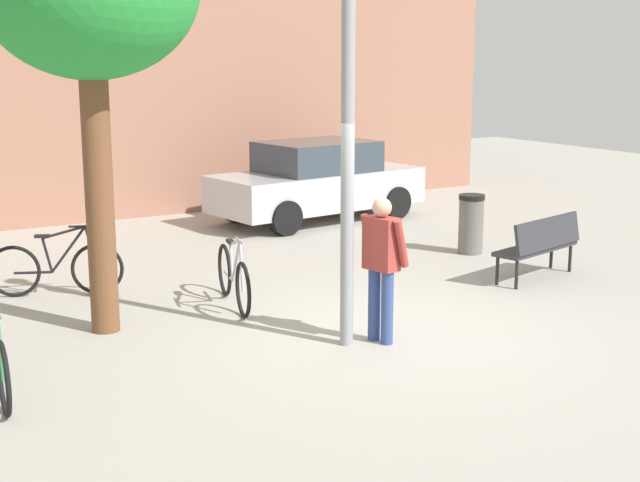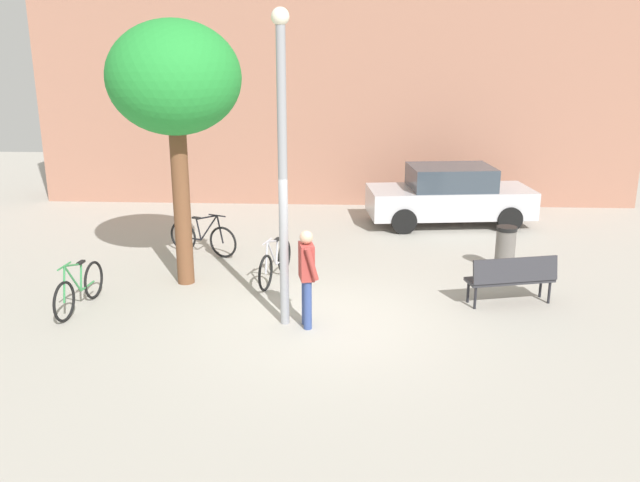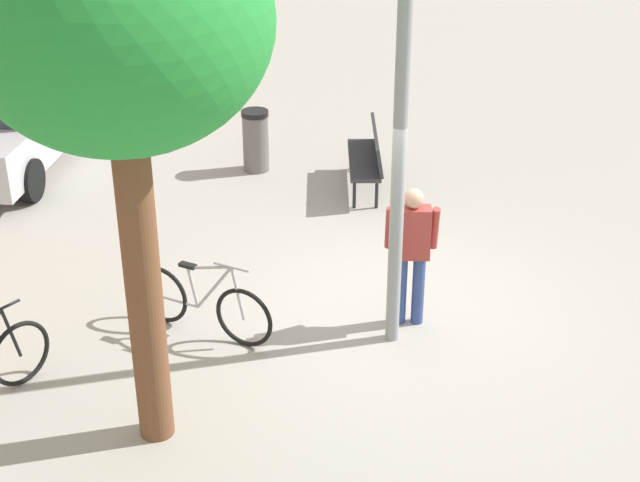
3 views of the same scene
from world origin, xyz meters
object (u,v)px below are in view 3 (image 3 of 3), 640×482
object	(u,v)px
plaza_tree	(118,29)
bicycle_silver	(202,304)
trash_bin	(256,140)
person_by_lamppost	(411,247)
park_bench	(369,154)
lamppost	(402,93)
parked_car_silver	(10,117)

from	to	relation	value
plaza_tree	bicycle_silver	distance (m)	3.96
trash_bin	person_by_lamppost	bearing A→B (deg)	-142.20
person_by_lamppost	park_bench	bearing A→B (deg)	17.93
park_bench	trash_bin	size ratio (longest dim) A/B	1.71
person_by_lamppost	trash_bin	bearing A→B (deg)	37.80
plaza_tree	trash_bin	world-z (taller)	plaza_tree
plaza_tree	person_by_lamppost	bearing A→B (deg)	-38.39
park_bench	trash_bin	distance (m)	1.87
lamppost	plaza_tree	xyz separation A→B (m)	(-2.18, 1.91, 1.07)
plaza_tree	bicycle_silver	world-z (taller)	plaza_tree
plaza_tree	park_bench	bearing A→B (deg)	-7.84
lamppost	person_by_lamppost	world-z (taller)	lamppost
plaza_tree	parked_car_silver	world-z (taller)	plaza_tree
bicycle_silver	plaza_tree	bearing A→B (deg)	-174.52
park_bench	bicycle_silver	world-z (taller)	bicycle_silver
bicycle_silver	person_by_lamppost	bearing A→B (deg)	-70.20
park_bench	plaza_tree	distance (m)	7.11
plaza_tree	bicycle_silver	size ratio (longest dim) A/B	2.84
lamppost	trash_bin	world-z (taller)	lamppost
person_by_lamppost	park_bench	world-z (taller)	person_by_lamppost
plaza_tree	trash_bin	size ratio (longest dim) A/B	5.17
park_bench	parked_car_silver	size ratio (longest dim) A/B	0.38
parked_car_silver	park_bench	bearing A→B (deg)	-86.15
person_by_lamppost	plaza_tree	distance (m)	4.40
bicycle_silver	trash_bin	world-z (taller)	trash_bin
lamppost	person_by_lamppost	size ratio (longest dim) A/B	3.06
lamppost	park_bench	distance (m)	4.75
bicycle_silver	trash_bin	bearing A→B (deg)	10.03
trash_bin	plaza_tree	bearing A→B (deg)	-171.21
park_bench	lamppost	bearing A→B (deg)	-165.28
person_by_lamppost	bicycle_silver	distance (m)	2.41
plaza_tree	trash_bin	distance (m)	7.39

